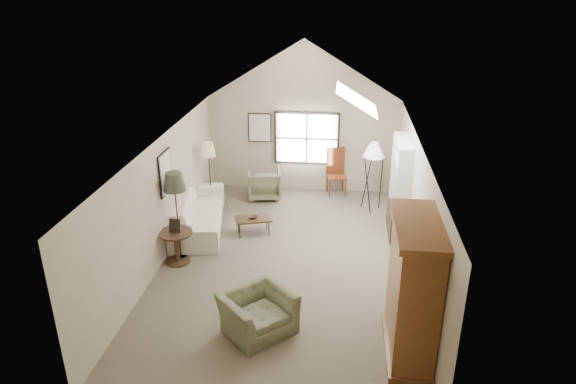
# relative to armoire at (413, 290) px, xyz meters

# --- Properties ---
(room_shell) EXTENTS (5.01, 8.01, 4.00)m
(room_shell) POSITION_rel_armoire_xyz_m (-2.18, 2.40, 2.11)
(room_shell) COLOR brown
(room_shell) RESTS_ON ground
(window) EXTENTS (1.72, 0.08, 1.42)m
(window) POSITION_rel_armoire_xyz_m (-2.08, 6.36, 0.35)
(window) COLOR black
(window) RESTS_ON room_shell
(skylight) EXTENTS (0.80, 1.20, 0.52)m
(skylight) POSITION_rel_armoire_xyz_m (-0.88, 3.30, 2.12)
(skylight) COLOR white
(skylight) RESTS_ON room_shell
(wall_art) EXTENTS (1.97, 3.71, 0.88)m
(wall_art) POSITION_rel_armoire_xyz_m (-4.06, 4.34, 0.63)
(wall_art) COLOR black
(wall_art) RESTS_ON room_shell
(armoire) EXTENTS (0.60, 1.50, 2.20)m
(armoire) POSITION_rel_armoire_xyz_m (0.00, 0.00, 0.00)
(armoire) COLOR brown
(armoire) RESTS_ON ground
(tv_alcove) EXTENTS (0.32, 1.30, 2.10)m
(tv_alcove) POSITION_rel_armoire_xyz_m (0.16, 4.00, 0.05)
(tv_alcove) COLOR white
(tv_alcove) RESTS_ON ground
(media_console) EXTENTS (0.34, 1.18, 0.60)m
(media_console) POSITION_rel_armoire_xyz_m (0.14, 4.00, -0.80)
(media_console) COLOR #382316
(media_console) RESTS_ON ground
(tv_panel) EXTENTS (0.05, 0.90, 0.55)m
(tv_panel) POSITION_rel_armoire_xyz_m (0.14, 4.00, -0.18)
(tv_panel) COLOR black
(tv_panel) RESTS_ON media_console
(sofa) EXTENTS (1.55, 2.88, 0.80)m
(sofa) POSITION_rel_armoire_xyz_m (-4.38, 3.80, -0.70)
(sofa) COLOR white
(sofa) RESTS_ON ground
(armchair_near) EXTENTS (1.43, 1.43, 0.70)m
(armchair_near) POSITION_rel_armoire_xyz_m (-2.39, 0.20, -0.75)
(armchair_near) COLOR #696D4C
(armchair_near) RESTS_ON ground
(armchair_far) EXTENTS (0.97, 0.99, 0.78)m
(armchair_far) POSITION_rel_armoire_xyz_m (-3.13, 5.68, -0.71)
(armchair_far) COLOR #606043
(armchair_far) RESTS_ON ground
(coffee_table) EXTENTS (0.89, 0.66, 0.41)m
(coffee_table) POSITION_rel_armoire_xyz_m (-3.05, 3.56, -0.90)
(coffee_table) COLOR #3C2618
(coffee_table) RESTS_ON ground
(bowl) EXTENTS (0.24, 0.24, 0.05)m
(bowl) POSITION_rel_armoire_xyz_m (-3.05, 3.56, -0.67)
(bowl) COLOR #342215
(bowl) RESTS_ON coffee_table
(side_table) EXTENTS (0.80, 0.80, 0.69)m
(side_table) POSITION_rel_armoire_xyz_m (-4.38, 2.20, -0.76)
(side_table) COLOR #3C2818
(side_table) RESTS_ON ground
(side_chair) EXTENTS (0.57, 0.57, 1.24)m
(side_chair) POSITION_rel_armoire_xyz_m (-1.25, 6.10, -0.48)
(side_chair) COLOR maroon
(side_chair) RESTS_ON ground
(tripod_lamp) EXTENTS (0.55, 0.55, 1.79)m
(tripod_lamp) POSITION_rel_armoire_xyz_m (-0.38, 5.21, -0.21)
(tripod_lamp) COLOR white
(tripod_lamp) RESTS_ON ground
(dark_lamp) EXTENTS (0.53, 0.53, 1.91)m
(dark_lamp) POSITION_rel_armoire_xyz_m (-4.38, 2.40, -0.15)
(dark_lamp) COLOR #292C1F
(dark_lamp) RESTS_ON ground
(tan_lamp) EXTENTS (0.40, 0.40, 1.71)m
(tan_lamp) POSITION_rel_armoire_xyz_m (-4.38, 5.00, -0.24)
(tan_lamp) COLOR tan
(tan_lamp) RESTS_ON ground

